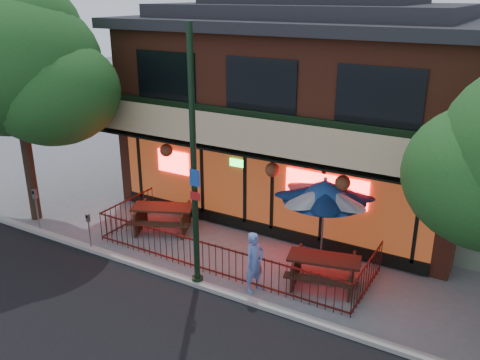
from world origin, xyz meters
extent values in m
plane|color=gray|center=(0.00, 0.00, 0.00)|extent=(80.00, 80.00, 0.00)
cube|color=#999993|center=(0.00, -0.50, 0.06)|extent=(80.00, 0.25, 0.12)
cube|color=brown|center=(0.00, 7.20, 3.25)|extent=(12.00, 8.00, 6.50)
cube|color=#59230F|center=(0.00, 3.18, 1.65)|extent=(11.00, 0.06, 2.60)
cube|color=#FF0C0C|center=(2.30, 3.10, 2.10)|extent=(2.60, 0.04, 0.90)
cube|color=#FF0C0C|center=(-3.40, 3.10, 2.00)|extent=(1.30, 0.04, 0.80)
cube|color=#D7C387|center=(0.00, 2.70, 3.55)|extent=(12.20, 1.33, 1.26)
cube|color=black|center=(-3.60, 3.18, 5.00)|extent=(2.40, 0.06, 1.60)
cube|color=black|center=(0.00, 3.18, 5.00)|extent=(2.40, 0.06, 1.60)
cube|color=black|center=(3.60, 3.18, 5.00)|extent=(2.40, 0.06, 1.60)
cube|color=black|center=(0.00, 3.15, 0.25)|extent=(11.00, 0.12, 0.40)
cube|color=#FFC672|center=(5.60, 3.02, 2.55)|extent=(0.18, 0.18, 0.32)
cube|color=#4A140F|center=(0.00, 0.20, 0.95)|extent=(8.40, 0.04, 0.04)
cube|color=#4A140F|center=(0.00, 0.20, 0.12)|extent=(8.40, 0.04, 0.04)
cube|color=#4A140F|center=(-4.20, 1.50, 0.95)|extent=(0.04, 2.60, 0.04)
cube|color=#4A140F|center=(4.20, 1.50, 0.95)|extent=(0.04, 2.60, 0.04)
cylinder|color=#4A140F|center=(0.00, 0.20, 0.50)|extent=(0.02, 0.02, 1.00)
cylinder|color=black|center=(0.00, -0.40, 3.50)|extent=(0.16, 0.16, 7.00)
cylinder|color=black|center=(0.00, -0.40, 0.10)|extent=(0.32, 0.32, 0.20)
cube|color=#194CB2|center=(0.12, -0.55, 3.20)|extent=(0.30, 0.02, 0.45)
cube|color=red|center=(0.12, -0.55, 2.70)|extent=(0.30, 0.02, 0.22)
cylinder|color=#37251B|center=(-7.50, 0.30, 2.56)|extent=(0.36, 0.36, 5.12)
ellipsoid|color=#184A19|center=(-7.50, 0.30, 5.44)|extent=(5.60, 5.60, 4.59)
ellipsoid|color=#184A19|center=(-7.30, 0.70, 6.56)|extent=(3.64, 3.64, 2.98)
cube|color=#3C2415|center=(-3.67, 1.51, 0.41)|extent=(0.66, 1.35, 0.83)
cube|color=#3C2415|center=(-2.25, 2.16, 0.41)|extent=(0.66, 1.35, 0.83)
cube|color=#3C2415|center=(-2.96, 1.83, 0.83)|extent=(2.18, 1.60, 0.07)
cube|color=#3C2415|center=(-2.71, 1.27, 0.49)|extent=(1.96, 1.12, 0.06)
cube|color=#3C2415|center=(-3.21, 2.39, 0.49)|extent=(1.96, 1.12, 0.06)
cube|color=#351B12|center=(2.29, 1.14, 0.40)|extent=(0.39, 1.39, 0.81)
cube|color=#351B12|center=(3.77, 1.49, 0.40)|extent=(0.39, 1.39, 0.81)
cube|color=#351B12|center=(3.03, 1.31, 0.81)|extent=(2.10, 1.25, 0.07)
cube|color=#351B12|center=(3.17, 0.73, 0.48)|extent=(1.98, 0.75, 0.05)
cube|color=#351B12|center=(2.89, 1.90, 0.48)|extent=(1.98, 0.75, 0.05)
cylinder|color=gray|center=(2.53, 2.40, 1.25)|extent=(0.06, 0.06, 2.51)
cone|color=navy|center=(2.53, 2.40, 2.34)|extent=(2.39, 2.39, 0.63)
sphere|color=gray|center=(2.53, 2.40, 2.68)|extent=(0.11, 0.11, 0.11)
imported|color=#647FC9|center=(1.52, 0.10, 0.85)|extent=(0.56, 0.71, 1.71)
cylinder|color=gray|center=(-4.00, -0.48, 0.50)|extent=(0.05, 0.05, 1.00)
cube|color=gray|center=(-4.00, -0.48, 1.11)|extent=(0.12, 0.10, 0.25)
cube|color=black|center=(-4.00, -0.53, 1.16)|extent=(0.07, 0.01, 0.09)
cylinder|color=gray|center=(-6.48, -0.40, 0.62)|extent=(0.06, 0.06, 1.24)
cube|color=gray|center=(-6.48, -0.40, 1.37)|extent=(0.14, 0.12, 0.32)
cube|color=black|center=(-6.48, -0.46, 1.44)|extent=(0.09, 0.01, 0.11)
camera|label=1|loc=(7.19, -10.41, 7.61)|focal=38.00mm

